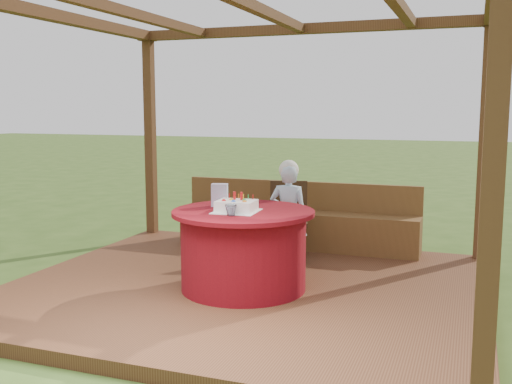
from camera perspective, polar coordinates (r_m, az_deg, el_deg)
ground at (r=5.97m, az=-0.84°, el=-9.87°), size 60.00×60.00×0.00m
deck at (r=5.95m, az=-0.84°, el=-9.32°), size 4.50×4.00×0.12m
pergola at (r=5.71m, az=-0.89°, el=13.79°), size 4.50×4.00×2.72m
bench at (r=7.45m, az=3.88°, el=-3.21°), size 3.00×0.42×0.80m
table at (r=5.69m, az=-1.21°, el=-5.47°), size 1.34×1.34×0.76m
chair at (r=6.86m, az=3.11°, el=-2.29°), size 0.53×0.53×0.88m
elderly_woman at (r=6.40m, az=3.11°, el=-2.03°), size 0.43×0.30×1.17m
birthday_cake at (r=5.54m, az=-1.88°, el=-1.33°), size 0.42×0.42×0.18m
gift_bag at (r=5.84m, az=-3.48°, el=-0.29°), size 0.18×0.14×0.22m
drinking_glass at (r=5.33m, az=-2.41°, el=-1.74°), size 0.12×0.12×0.10m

